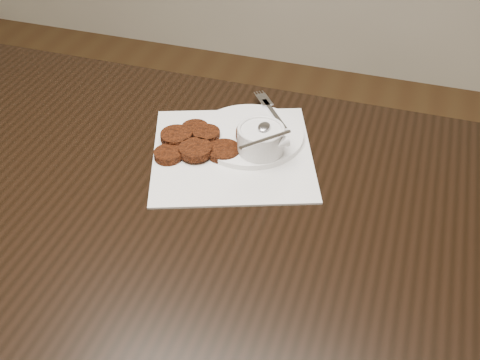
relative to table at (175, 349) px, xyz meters
name	(u,v)px	position (x,y,z in m)	size (l,w,h in m)	color
table	(175,349)	(0.00, 0.00, 0.00)	(1.35, 0.87, 0.75)	black
napkin	(232,153)	(0.06, 0.19, 0.38)	(0.29, 0.29, 0.00)	white
sauce_ramekin	(261,128)	(0.12, 0.20, 0.44)	(0.11, 0.11, 0.12)	silver
patty_cluster	(195,144)	(0.00, 0.18, 0.39)	(0.20, 0.20, 0.02)	#5C220C
plate_with_patty	(250,133)	(0.08, 0.24, 0.39)	(0.20, 0.20, 0.03)	white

